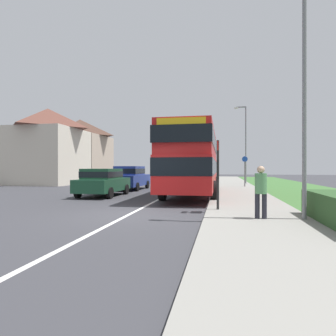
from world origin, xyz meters
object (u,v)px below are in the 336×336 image
object	(u,v)px
double_decker_bus	(193,159)
parked_car_dark_green	(103,181)
pedestrian_at_stop	(261,189)
parked_car_blue	(130,177)
bus_stop_sign	(218,170)
street_lamp_near	(300,83)
cycle_route_sign	(245,170)
street_lamp_mid	(245,140)

from	to	relation	value
double_decker_bus	parked_car_dark_green	world-z (taller)	double_decker_bus
pedestrian_at_stop	parked_car_blue	bearing A→B (deg)	124.13
bus_stop_sign	street_lamp_near	world-z (taller)	street_lamp_near
bus_stop_sign	double_decker_bus	bearing A→B (deg)	103.13
parked_car_dark_green	street_lamp_near	size ratio (longest dim) A/B	0.58
pedestrian_at_stop	cycle_route_sign	size ratio (longest dim) A/B	0.66
parked_car_dark_green	cycle_route_sign	distance (m)	11.76
parked_car_dark_green	street_lamp_near	bearing A→B (deg)	-35.46
pedestrian_at_stop	street_lamp_mid	size ratio (longest dim) A/B	0.22
parked_car_blue	cycle_route_sign	bearing A→B (deg)	20.99
parked_car_blue	cycle_route_sign	xyz separation A→B (m)	(8.43, 3.23, 0.49)
parked_car_dark_green	street_lamp_near	xyz separation A→B (m)	(8.85, -6.30, 3.21)
pedestrian_at_stop	street_lamp_near	xyz separation A→B (m)	(1.13, 0.15, 3.10)
double_decker_bus	cycle_route_sign	world-z (taller)	double_decker_bus
double_decker_bus	parked_car_blue	size ratio (longest dim) A/B	2.42
double_decker_bus	parked_car_dark_green	bearing A→B (deg)	-162.60
pedestrian_at_stop	double_decker_bus	bearing A→B (deg)	108.93
parked_car_blue	street_lamp_mid	size ratio (longest dim) A/B	0.60
double_decker_bus	pedestrian_at_stop	bearing A→B (deg)	-71.07
street_lamp_mid	parked_car_blue	bearing A→B (deg)	-137.59
street_lamp_near	parked_car_dark_green	bearing A→B (deg)	144.54
double_decker_bus	street_lamp_near	xyz separation A→B (m)	(3.87, -7.86, 1.93)
parked_car_dark_green	parked_car_blue	bearing A→B (deg)	90.06
parked_car_dark_green	street_lamp_mid	size ratio (longest dim) A/B	0.55
parked_car_blue	street_lamp_near	distance (m)	14.66
double_decker_bus	pedestrian_at_stop	distance (m)	8.55
double_decker_bus	street_lamp_mid	distance (m)	12.24
double_decker_bus	cycle_route_sign	size ratio (longest dim) A/B	4.30
parked_car_dark_green	pedestrian_at_stop	distance (m)	10.06
cycle_route_sign	double_decker_bus	bearing A→B (deg)	-117.50
street_lamp_mid	cycle_route_sign	bearing A→B (deg)	-94.36
cycle_route_sign	street_lamp_near	size ratio (longest dim) A/B	0.36
double_decker_bus	pedestrian_at_stop	xyz separation A→B (m)	(2.75, -8.01, -1.17)
double_decker_bus	street_lamp_near	world-z (taller)	street_lamp_near
parked_car_dark_green	street_lamp_mid	xyz separation A→B (m)	(8.79, 12.99, 3.42)
bus_stop_sign	street_lamp_mid	distance (m)	18.15
cycle_route_sign	bus_stop_sign	bearing A→B (deg)	-98.60
pedestrian_at_stop	street_lamp_mid	distance (m)	19.75
double_decker_bus	bus_stop_sign	world-z (taller)	double_decker_bus
parked_car_blue	street_lamp_near	bearing A→B (deg)	-51.80
parked_car_dark_green	pedestrian_at_stop	xyz separation A→B (m)	(7.72, -6.45, 0.11)
double_decker_bus	pedestrian_at_stop	size ratio (longest dim) A/B	6.49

